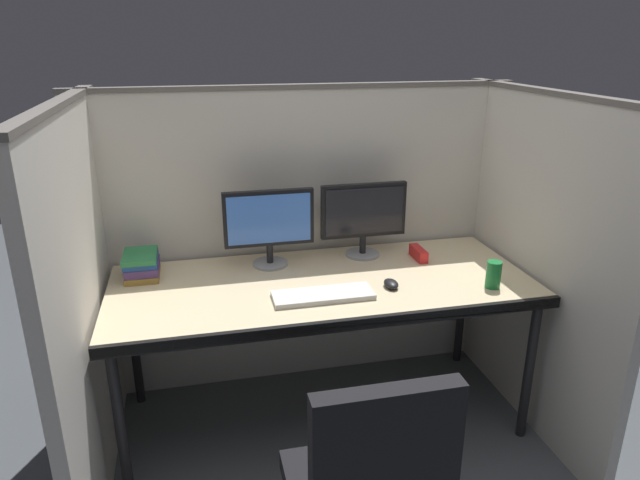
{
  "coord_description": "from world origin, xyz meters",
  "views": [
    {
      "loc": [
        -0.54,
        -2.01,
        1.79
      ],
      "look_at": [
        0.0,
        0.35,
        0.92
      ],
      "focal_mm": 31.93,
      "sensor_mm": 36.0,
      "label": 1
    }
  ],
  "objects_px": {
    "red_stapler": "(418,253)",
    "book_stack": "(142,265)",
    "desk": "(323,292)",
    "monitor_right": "(364,215)",
    "soda_can": "(493,275)",
    "computer_mouse": "(391,284)",
    "keyboard_main": "(323,295)",
    "monitor_left": "(269,223)"
  },
  "relations": [
    {
      "from": "monitor_left",
      "to": "monitor_right",
      "type": "height_order",
      "value": "same"
    },
    {
      "from": "monitor_left",
      "to": "red_stapler",
      "type": "xyz_separation_m",
      "value": [
        0.73,
        -0.08,
        -0.19
      ]
    },
    {
      "from": "desk",
      "to": "keyboard_main",
      "type": "xyz_separation_m",
      "value": [
        -0.04,
        -0.16,
        0.06
      ]
    },
    {
      "from": "desk",
      "to": "red_stapler",
      "type": "height_order",
      "value": "red_stapler"
    },
    {
      "from": "monitor_right",
      "to": "red_stapler",
      "type": "distance_m",
      "value": 0.34
    },
    {
      "from": "keyboard_main",
      "to": "book_stack",
      "type": "height_order",
      "value": "book_stack"
    },
    {
      "from": "monitor_right",
      "to": "computer_mouse",
      "type": "bearing_deg",
      "value": -88.6
    },
    {
      "from": "monitor_right",
      "to": "computer_mouse",
      "type": "xyz_separation_m",
      "value": [
        0.01,
        -0.4,
        -0.2
      ]
    },
    {
      "from": "desk",
      "to": "monitor_left",
      "type": "distance_m",
      "value": 0.42
    },
    {
      "from": "book_stack",
      "to": "soda_can",
      "type": "bearing_deg",
      "value": -17.35
    },
    {
      "from": "monitor_left",
      "to": "soda_can",
      "type": "relative_size",
      "value": 3.52
    },
    {
      "from": "soda_can",
      "to": "book_stack",
      "type": "bearing_deg",
      "value": 162.65
    },
    {
      "from": "monitor_right",
      "to": "red_stapler",
      "type": "height_order",
      "value": "monitor_right"
    },
    {
      "from": "monitor_right",
      "to": "soda_can",
      "type": "distance_m",
      "value": 0.69
    },
    {
      "from": "desk",
      "to": "soda_can",
      "type": "height_order",
      "value": "soda_can"
    },
    {
      "from": "book_stack",
      "to": "computer_mouse",
      "type": "bearing_deg",
      "value": -19.15
    },
    {
      "from": "monitor_left",
      "to": "computer_mouse",
      "type": "distance_m",
      "value": 0.65
    },
    {
      "from": "keyboard_main",
      "to": "computer_mouse",
      "type": "xyz_separation_m",
      "value": [
        0.32,
        0.03,
        0.01
      ]
    },
    {
      "from": "computer_mouse",
      "to": "book_stack",
      "type": "xyz_separation_m",
      "value": [
        -1.08,
        0.38,
        0.04
      ]
    },
    {
      "from": "keyboard_main",
      "to": "book_stack",
      "type": "distance_m",
      "value": 0.87
    },
    {
      "from": "red_stapler",
      "to": "keyboard_main",
      "type": "bearing_deg",
      "value": -149.86
    },
    {
      "from": "keyboard_main",
      "to": "computer_mouse",
      "type": "height_order",
      "value": "computer_mouse"
    },
    {
      "from": "monitor_left",
      "to": "monitor_right",
      "type": "xyz_separation_m",
      "value": [
        0.48,
        0.02,
        0.0
      ]
    },
    {
      "from": "monitor_right",
      "to": "monitor_left",
      "type": "bearing_deg",
      "value": -177.29
    },
    {
      "from": "keyboard_main",
      "to": "book_stack",
      "type": "relative_size",
      "value": 1.94
    },
    {
      "from": "desk",
      "to": "book_stack",
      "type": "bearing_deg",
      "value": 162.59
    },
    {
      "from": "monitor_left",
      "to": "keyboard_main",
      "type": "distance_m",
      "value": 0.49
    },
    {
      "from": "monitor_right",
      "to": "soda_can",
      "type": "height_order",
      "value": "monitor_right"
    },
    {
      "from": "monitor_right",
      "to": "book_stack",
      "type": "height_order",
      "value": "monitor_right"
    },
    {
      "from": "computer_mouse",
      "to": "soda_can",
      "type": "bearing_deg",
      "value": -12.76
    },
    {
      "from": "keyboard_main",
      "to": "red_stapler",
      "type": "height_order",
      "value": "red_stapler"
    },
    {
      "from": "monitor_right",
      "to": "book_stack",
      "type": "xyz_separation_m",
      "value": [
        -1.07,
        -0.02,
        -0.16
      ]
    },
    {
      "from": "desk",
      "to": "monitor_right",
      "type": "relative_size",
      "value": 4.42
    },
    {
      "from": "monitor_right",
      "to": "book_stack",
      "type": "bearing_deg",
      "value": -178.68
    },
    {
      "from": "computer_mouse",
      "to": "book_stack",
      "type": "bearing_deg",
      "value": 160.85
    },
    {
      "from": "red_stapler",
      "to": "computer_mouse",
      "type": "bearing_deg",
      "value": -130.18
    },
    {
      "from": "monitor_right",
      "to": "keyboard_main",
      "type": "distance_m",
      "value": 0.57
    },
    {
      "from": "computer_mouse",
      "to": "desk",
      "type": "bearing_deg",
      "value": 156.08
    },
    {
      "from": "red_stapler",
      "to": "monitor_right",
      "type": "bearing_deg",
      "value": 157.83
    },
    {
      "from": "book_stack",
      "to": "red_stapler",
      "type": "height_order",
      "value": "book_stack"
    },
    {
      "from": "red_stapler",
      "to": "book_stack",
      "type": "bearing_deg",
      "value": 176.53
    },
    {
      "from": "keyboard_main",
      "to": "soda_can",
      "type": "relative_size",
      "value": 3.52
    }
  ]
}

